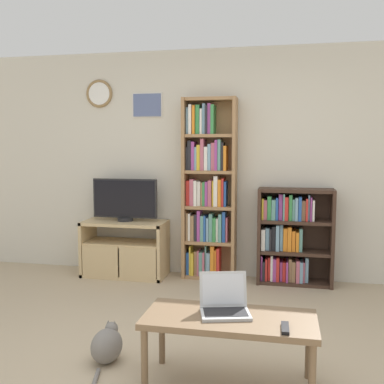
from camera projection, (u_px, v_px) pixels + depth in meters
ground_plane at (169, 372)px, 3.02m from camera, size 18.00×18.00×0.00m
wall_back at (220, 164)px, 5.17m from camera, size 7.10×0.09×2.60m
tv_stand at (125, 248)px, 5.21m from camera, size 0.96×0.45×0.64m
television at (125, 200)px, 5.18m from camera, size 0.76×0.18×0.49m
bookshelf_tall at (208, 192)px, 5.07m from camera, size 0.60×0.25×2.04m
bookshelf_short at (290, 237)px, 4.92m from camera, size 0.81×0.30×1.05m
coffee_table at (230, 324)px, 2.81m from camera, size 1.08×0.48×0.45m
laptop at (224, 303)px, 2.87m from camera, size 0.36×0.33×0.24m
remote_near_laptop at (285, 328)px, 2.60m from camera, size 0.05×0.16×0.02m
cat at (107, 345)px, 3.15m from camera, size 0.24×0.53×0.28m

